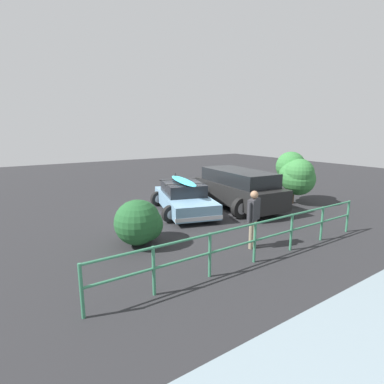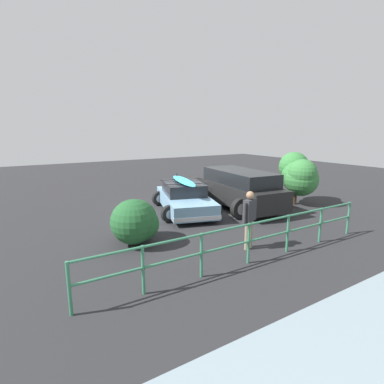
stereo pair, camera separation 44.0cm
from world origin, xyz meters
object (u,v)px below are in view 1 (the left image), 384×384
Objects in this scene: bush_near_left at (139,222)px; sedan_car at (184,198)px; suv_car at (238,188)px; person_bystander at (254,214)px; bush_near_right at (296,174)px.

sedan_car is at bearing -142.94° from bush_near_left.
sedan_car is 3.83m from bush_near_left.
person_bystander is (2.77, 3.70, 0.15)m from suv_car.
bush_near_right reaches higher than suv_car.
sedan_car is 0.93× the size of suv_car.
suv_car reaches higher than sedan_car.
person_bystander is at bearing 26.98° from bush_near_right.
suv_car is 2.81× the size of bush_near_left.
bush_near_left is (2.62, -2.15, -0.33)m from person_bystander.
bush_near_right is (-5.53, -2.82, 0.36)m from person_bystander.
bush_near_right is at bearing -175.33° from bush_near_left.
bush_near_right reaches higher than bush_near_left.
bush_near_left is at bearing 37.06° from sedan_car.
suv_car is at bearing -163.91° from bush_near_left.
sedan_car is 2.47m from suv_car.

